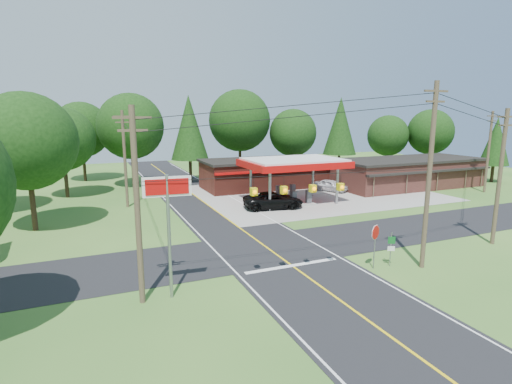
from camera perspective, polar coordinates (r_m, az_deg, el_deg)
name	(u,v)px	position (r m, az deg, el deg)	size (l,w,h in m)	color
ground	(269,249)	(29.13, 1.80, -8.14)	(120.00, 120.00, 0.00)	#306222
main_highway	(269,249)	(29.12, 1.80, -8.12)	(8.00, 120.00, 0.02)	black
cross_road	(269,249)	(29.12, 1.80, -8.11)	(70.00, 7.00, 0.02)	black
lane_center_yellow	(269,249)	(29.12, 1.80, -8.09)	(0.15, 110.00, 0.00)	yellow
gas_canopy	(294,164)	(43.51, 5.40, 3.97)	(10.60, 7.40, 4.88)	gray
convenience_store	(264,173)	(53.13, 1.17, 2.72)	(16.40, 7.55, 3.80)	#592219
strip_building	(407,172)	(57.47, 20.81, 2.63)	(20.40, 8.75, 3.80)	#3A1C18
utility_pole_near_right	(429,175)	(26.47, 23.51, 2.30)	(1.80, 0.30, 11.50)	#473828
utility_pole_near_left	(137,204)	(20.52, -16.63, -1.67)	(1.80, 0.30, 10.00)	#473828
utility_pole_far_left	(125,158)	(43.32, -18.24, 4.68)	(1.80, 0.30, 10.00)	#473828
utility_pole_right_b	(500,175)	(34.06, 31.49, 2.05)	(1.80, 0.30, 10.00)	#473828
utility_pole_far_right	(489,151)	(57.03, 30.29, 5.12)	(1.80, 0.30, 10.00)	#473828
utility_pole_north	(125,149)	(60.36, -18.25, 5.87)	(0.30, 0.30, 9.50)	#473828
overhead_beacons	(299,176)	(21.98, 6.12, 2.22)	(17.04, 2.04, 1.03)	black
treeline_backdrop	(193,132)	(50.55, -8.93, 8.52)	(70.27, 51.59, 13.30)	#332316
suv_car	(273,200)	(41.18, 2.48, -1.20)	(6.17, 6.17, 1.71)	black
sedan_car	(331,186)	(51.31, 10.67, 0.91)	(4.35, 4.35, 1.48)	silver
big_stop_sign	(168,208)	(20.79, -12.47, -2.23)	(2.44, 0.34, 6.59)	gray
octagonal_stop_sign	(375,236)	(25.93, 16.69, -5.99)	(0.90, 0.45, 2.88)	gray
route_sign_post	(391,246)	(27.00, 18.74, -7.32)	(0.43, 0.21, 2.23)	gray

